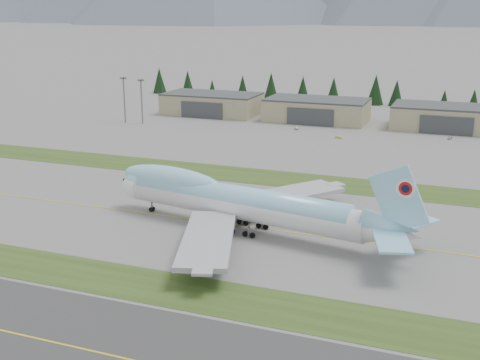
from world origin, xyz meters
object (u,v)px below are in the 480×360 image
at_px(hangar_right, 448,118).
at_px(service_vehicle_a, 296,129).
at_px(boeing_747_freighter, 239,202).
at_px(service_vehicle_b, 339,138).
at_px(hangar_left, 212,104).
at_px(service_vehicle_c, 450,139).
at_px(hangar_center, 317,110).

bearing_deg(hangar_right, service_vehicle_a, -159.00).
bearing_deg(boeing_747_freighter, service_vehicle_b, 99.38).
distance_m(hangar_left, service_vehicle_c, 119.25).
bearing_deg(hangar_center, hangar_left, 180.00).
xyz_separation_m(boeing_747_freighter, hangar_center, (-17.72, 152.51, -1.79)).
bearing_deg(service_vehicle_c, hangar_right, 101.38).
relative_size(hangar_left, service_vehicle_b, 14.42).
height_order(hangar_right, service_vehicle_c, hangar_right).
xyz_separation_m(hangar_left, service_vehicle_b, (73.58, -36.30, -5.39)).
bearing_deg(service_vehicle_b, hangar_left, 70.53).
relative_size(service_vehicle_b, service_vehicle_c, 0.89).
bearing_deg(service_vehicle_b, hangar_center, 33.90).
xyz_separation_m(hangar_left, hangar_center, (55.00, 0.00, 0.00)).
xyz_separation_m(boeing_747_freighter, hangar_left, (-72.72, 152.51, -1.79)).
xyz_separation_m(service_vehicle_a, service_vehicle_c, (65.54, 2.84, 0.00)).
distance_m(boeing_747_freighter, hangar_left, 168.97).
bearing_deg(hangar_center, service_vehicle_b, -62.89).
xyz_separation_m(boeing_747_freighter, service_vehicle_b, (0.86, 116.21, -7.18)).
bearing_deg(service_vehicle_a, hangar_right, -4.32).
height_order(hangar_left, service_vehicle_a, hangar_left).
height_order(service_vehicle_b, service_vehicle_c, service_vehicle_b).
height_order(hangar_right, service_vehicle_b, hangar_right).
relative_size(boeing_747_freighter, service_vehicle_a, 23.60).
distance_m(hangar_right, service_vehicle_a, 68.09).
bearing_deg(hangar_left, service_vehicle_c, -10.39).
bearing_deg(service_vehicle_c, service_vehicle_a, -171.92).
relative_size(hangar_right, service_vehicle_c, 12.79).
distance_m(service_vehicle_a, service_vehicle_c, 65.61).
distance_m(hangar_center, service_vehicle_c, 66.00).
distance_m(boeing_747_freighter, service_vehicle_a, 130.11).
bearing_deg(hangar_center, boeing_747_freighter, -83.37).
bearing_deg(hangar_left, hangar_center, 0.00).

